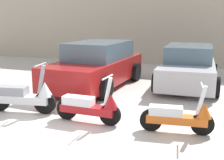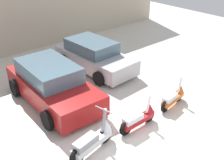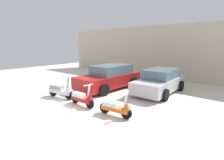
# 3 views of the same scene
# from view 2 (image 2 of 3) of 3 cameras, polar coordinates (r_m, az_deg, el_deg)

# --- Properties ---
(ground_plane) EXTENTS (28.00, 28.00, 0.00)m
(ground_plane) POSITION_cam_2_polar(r_m,az_deg,el_deg) (8.21, 6.36, -12.75)
(ground_plane) COLOR silver
(wall_back) EXTENTS (19.60, 0.12, 4.02)m
(wall_back) POSITION_cam_2_polar(r_m,az_deg,el_deg) (14.05, -20.69, 12.51)
(wall_back) COLOR beige
(wall_back) RESTS_ON ground_plane
(scooter_front_left) EXTENTS (1.62, 0.65, 1.14)m
(scooter_front_left) POSITION_cam_2_polar(r_m,az_deg,el_deg) (7.70, -3.72, -11.85)
(scooter_front_left) COLOR black
(scooter_front_left) RESTS_ON ground_plane
(scooter_front_right) EXTENTS (1.44, 0.52, 1.00)m
(scooter_front_right) POSITION_cam_2_polar(r_m,az_deg,el_deg) (8.59, 5.57, -7.56)
(scooter_front_right) COLOR black
(scooter_front_right) RESTS_ON ground_plane
(scooter_front_center) EXTENTS (1.36, 0.51, 0.95)m
(scooter_front_center) POSITION_cam_2_polar(r_m,az_deg,el_deg) (9.83, 12.42, -3.31)
(scooter_front_center) COLOR black
(scooter_front_center) RESTS_ON ground_plane
(car_rear_left) EXTENTS (2.12, 4.18, 1.40)m
(car_rear_left) POSITION_cam_2_polar(r_m,az_deg,el_deg) (9.90, -12.05, -0.82)
(car_rear_left) COLOR maroon
(car_rear_left) RESTS_ON ground_plane
(car_rear_center) EXTENTS (1.96, 3.83, 1.28)m
(car_rear_center) POSITION_cam_2_polar(r_m,az_deg,el_deg) (12.07, -3.62, 4.87)
(car_rear_center) COLOR #B7B7BC
(car_rear_center) RESTS_ON ground_plane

